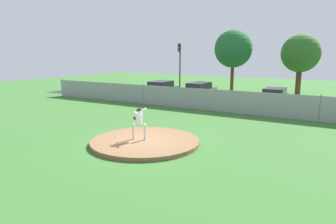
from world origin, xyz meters
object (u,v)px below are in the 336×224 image
Objects in this scene: parked_car_charcoal at (274,98)px; parked_car_champagne at (199,91)px; pitcher_youth at (139,120)px; baseball at (116,137)px; traffic_cone_orange at (216,100)px; traffic_light_near at (180,60)px; parked_car_navy at (161,90)px.

parked_car_charcoal is 0.87× the size of parked_car_champagne.
baseball is (-1.25, -0.30, -0.94)m from pitcher_youth.
traffic_cone_orange is (2.25, -1.15, -0.56)m from parked_car_champagne.
parked_car_navy is at bearing -84.76° from traffic_light_near.
traffic_cone_orange is at bearing 95.62° from pitcher_youth.
parked_car_charcoal is (4.83, 15.15, 0.52)m from baseball.
baseball is at bearing -166.63° from pitcher_youth.
pitcher_youth is 0.35× the size of parked_car_champagne.
traffic_light_near is at bearing 112.71° from pitcher_youth.
traffic_cone_orange is at bearing 90.46° from baseball.
traffic_light_near reaches higher than baseball.
traffic_light_near reaches higher than traffic_cone_orange.
traffic_cone_orange is at bearing -168.74° from parked_car_charcoal.
baseball is 0.02× the size of parked_car_charcoal.
pitcher_youth reaches higher than parked_car_charcoal.
traffic_light_near reaches higher than parked_car_navy.
traffic_light_near is (-11.61, 4.31, 3.03)m from parked_car_charcoal.
parked_car_charcoal reaches higher than traffic_cone_orange.
pitcher_youth is 22.39× the size of baseball.
traffic_light_near reaches higher than parked_car_charcoal.
parked_car_charcoal is 0.74× the size of traffic_light_near.
pitcher_youth is at bearing 13.37° from baseball.
pitcher_youth is at bearing -67.29° from traffic_light_near.
parked_car_navy reaches higher than baseball.
baseball is 0.13× the size of traffic_cone_orange.
traffic_cone_orange is at bearing -38.51° from traffic_light_near.
traffic_light_near is at bearing 109.18° from baseball.
baseball is at bearing -107.69° from parked_car_charcoal.
parked_car_charcoal is at bearing 76.45° from pitcher_youth.
pitcher_youth is at bearing -62.10° from parked_car_navy.
parked_car_charcoal is 7.51× the size of traffic_cone_orange.
pitcher_youth is 3.01× the size of traffic_cone_orange.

